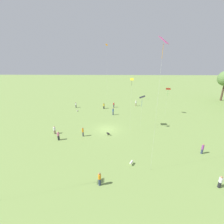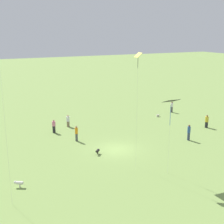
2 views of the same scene
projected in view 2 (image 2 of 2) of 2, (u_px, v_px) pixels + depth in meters
name	position (u px, v px, depth m)	size (l,w,h in m)	color
ground_plane	(116.00, 149.00, 33.80)	(240.00, 240.00, 0.00)	#7A994C
person_0	(189.00, 132.00, 36.39)	(0.50, 0.50, 1.90)	#333D5B
person_2	(172.00, 107.00, 48.92)	(0.53, 0.53, 1.69)	#4C4C51
person_4	(76.00, 133.00, 36.12)	(0.46, 0.46, 1.84)	#4C4C51
person_7	(54.00, 126.00, 39.10)	(0.49, 0.49, 1.71)	#232328
person_8	(68.00, 121.00, 41.56)	(0.53, 0.53, 1.63)	#847056
person_9	(207.00, 121.00, 41.18)	(0.55, 0.55, 1.74)	#232328
kite_0	(171.00, 103.00, 26.56)	(1.26, 1.20, 6.90)	black
kite_5	(138.00, 63.00, 27.09)	(0.52, 0.64, 10.65)	yellow
dog_0	(97.00, 151.00, 32.36)	(0.60, 0.64, 0.54)	black
dog_1	(19.00, 183.00, 25.53)	(0.76, 0.56, 0.57)	silver
picnic_bag_0	(158.00, 116.00, 46.57)	(0.45, 0.29, 0.33)	beige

